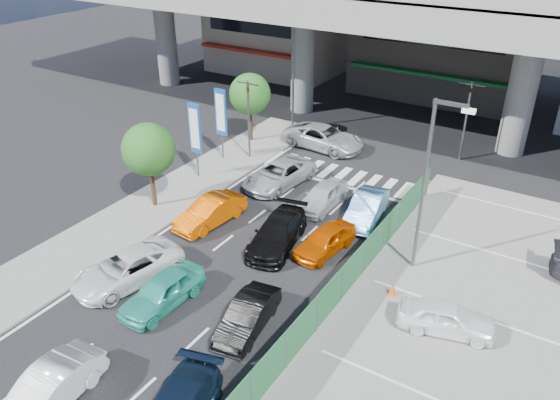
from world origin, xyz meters
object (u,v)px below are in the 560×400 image
Objects in this scene: tree_far at (250,94)px; crossing_wagon_silver at (324,138)px; sedan_white_front_mid at (323,196)px; tree_near at (149,150)px; taxi_teal_mid at (163,291)px; street_lamp_left at (295,65)px; sedan_white_mid_left at (127,268)px; kei_truck_front_right at (366,208)px; traffic_light_left at (248,100)px; signboard_near at (195,131)px; wagon_silver_front_left at (279,174)px; signboard_far at (221,114)px; traffic_cone at (393,289)px; taxi_orange_right at (325,240)px; taxi_orange_left at (210,212)px; hatch_white_back_mid at (47,391)px; parked_sedan_white at (447,317)px; traffic_light_right at (469,101)px; street_lamp_right at (430,174)px; hatch_black_mid_right at (248,316)px; sedan_black_mid at (277,233)px.

crossing_wagon_silver is (4.91, 1.56, -2.62)m from tree_far.
crossing_wagon_silver is at bearing 118.45° from sedan_white_front_mid.
tree_near is 1.20× the size of taxi_teal_mid.
sedan_white_mid_left is at bearing -81.25° from street_lamp_left.
traffic_light_left is at bearing 153.60° from kei_truck_front_right.
street_lamp_left is at bearing 128.67° from kei_truck_front_right.
wagon_silver_front_left is (4.64, 1.78, -2.37)m from signboard_near.
signboard_far is 7.29m from crossing_wagon_silver.
traffic_cone is at bearing -47.46° from street_lamp_left.
signboard_near is at bearing 172.43° from taxi_orange_right.
taxi_orange_left is 1.00× the size of kei_truck_front_right.
sedan_white_front_mid is 8.15m from traffic_cone.
taxi_orange_left is 6.72× the size of traffic_cone.
hatch_white_back_mid and taxi_orange_left have the same top height.
street_lamp_left is at bearing 129.20° from sedan_white_front_mid.
parked_sedan_white is (10.42, 4.53, 0.01)m from taxi_teal_mid.
crossing_wagon_silver is (3.44, -1.94, -4.01)m from street_lamp_left.
crossing_wagon_silver reaches higher than taxi_orange_left.
sedan_white_mid_left is at bearing -113.10° from traffic_light_right.
taxi_orange_right is (10.57, -6.01, -2.44)m from signboard_far.
kei_truck_front_right is (4.31, 10.83, 0.01)m from taxi_teal_mid.
traffic_light_right is 12.68m from wagon_silver_front_left.
street_lamp_right reaches higher than hatch_black_mid_right.
hatch_white_back_mid is 14.49m from parked_sedan_white.
traffic_cone is at bearing -2.13° from tree_near.
sedan_white_mid_left is 11.51m from traffic_cone.
street_lamp_right reaches higher than taxi_orange_right.
signboard_near is 9.13m from sedan_black_mid.
parked_sedan_white is (2.37, -3.50, -4.07)m from street_lamp_right.
taxi_teal_mid is at bearing -69.24° from traffic_light_left.
sedan_white_front_mid is at bearing 92.93° from hatch_black_mid_right.
taxi_orange_right is at bearing 70.11° from hatch_white_back_mid.
wagon_silver_front_left is (5.24, -4.73, -2.70)m from tree_far.
kei_truck_front_right is at bearing 123.90° from traffic_cone.
taxi_orange_left is at bearing 169.02° from sedan_black_mid.
signboard_near is 1.25× the size of hatch_black_mid_right.
tree_near is at bearing -170.67° from taxi_orange_left.
hatch_white_back_mid and kei_truck_front_right have the same top height.
hatch_white_back_mid is (-6.02, -26.93, -3.25)m from traffic_light_right.
hatch_white_back_mid reaches higher than traffic_cone.
tree_near and tree_far have the same top height.
sedan_black_mid is 5.28m from kei_truck_front_right.
hatch_white_back_mid is 12.40m from taxi_orange_left.
signboard_far reaches higher than sedan_white_mid_left.
traffic_light_right is 10.91m from kei_truck_front_right.
taxi_teal_mid is at bearing -109.90° from taxi_orange_right.
signboard_near is 1.00× the size of signboard_far.
signboard_near is at bearing -94.99° from street_lamp_left.
sedan_white_front_mid is (7.84, 4.80, -2.73)m from tree_near.
traffic_light_left reaches higher than wagon_silver_front_left.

